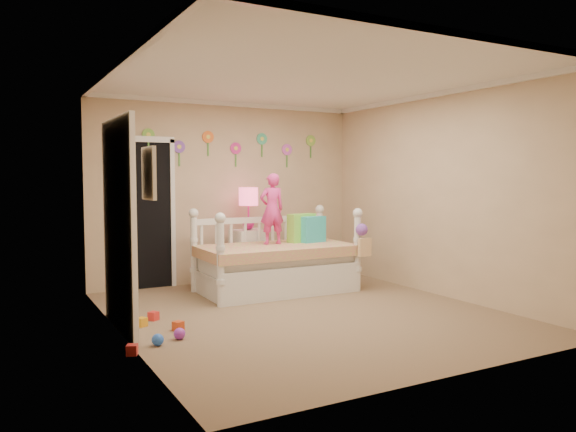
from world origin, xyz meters
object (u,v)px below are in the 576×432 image
nightstand (249,256)px  table_lamp (248,202)px  child (272,209)px  daybed (276,250)px

nightstand → table_lamp: table_lamp is taller
child → table_lamp: 0.62m
child → table_lamp: child is taller
child → nightstand: bearing=-80.7°
child → table_lamp: bearing=-80.7°
daybed → child: child is taller
daybed → nightstand: (-0.07, 0.72, -0.17)m
child → nightstand: size_ratio=1.23×
daybed → nightstand: bearing=96.0°
daybed → table_lamp: 0.95m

